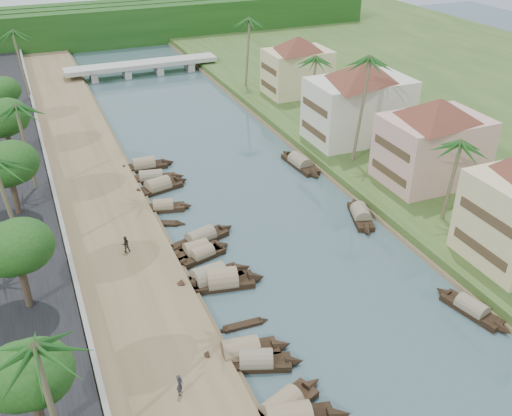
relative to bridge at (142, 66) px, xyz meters
name	(u,v)px	position (x,y,z in m)	size (l,w,h in m)	color
ground	(336,301)	(0.00, -72.00, -1.72)	(220.00, 220.00, 0.00)	#3A5258
left_bank	(105,223)	(-16.00, -52.00, -1.32)	(10.00, 180.00, 0.80)	brown
right_bank	(389,165)	(19.00, -52.00, -1.12)	(16.00, 180.00, 1.20)	#2F491D
road	(17,237)	(-24.50, -52.00, -1.02)	(8.00, 180.00, 1.40)	black
retaining_wall	(62,223)	(-20.20, -52.00, -0.37)	(0.40, 180.00, 1.10)	gray
treeline	(113,24)	(0.00, 28.00, 2.28)	(120.00, 14.00, 8.00)	#153E10
bridge	(142,66)	(0.00, 0.00, 0.00)	(28.00, 4.00, 2.40)	#A5A79C
building_mid	(434,140)	(19.99, -58.00, 4.41)	(14.11, 14.11, 9.70)	#C9968E
building_far	(359,101)	(18.99, -44.00, 4.66)	(15.59, 15.59, 10.20)	beige
building_distant	(298,65)	(19.99, -24.00, 4.16)	(12.62, 12.62, 9.20)	tan
sampan_2	(282,408)	(-9.30, -80.91, -1.31)	(7.96, 4.32, 2.11)	black
sampan_3	(256,362)	(-9.24, -76.32, -1.31)	(7.27, 3.90, 1.98)	black
sampan_4	(241,352)	(-9.93, -75.01, -1.30)	(8.25, 2.82, 2.29)	black
sampan_5	(222,281)	(-8.21, -66.19, -1.30)	(8.10, 3.40, 2.48)	black
sampan_6	(209,278)	(-9.11, -65.33, -1.30)	(8.61, 2.80, 2.49)	black
sampan_7	(202,255)	(-8.55, -61.54, -1.32)	(6.43, 2.86, 1.75)	black
sampan_8	(197,251)	(-8.83, -60.75, -1.31)	(6.79, 2.07, 2.10)	black
sampan_9	(201,239)	(-7.79, -58.77, -1.31)	(8.23, 3.95, 2.08)	black
sampan_10	(163,207)	(-9.56, -51.11, -1.32)	(6.50, 2.86, 1.82)	black
sampan_11	(158,187)	(-8.92, -46.35, -1.30)	(8.11, 3.54, 2.27)	black
sampan_12	(151,178)	(-9.08, -43.64, -1.31)	(8.18, 3.05, 1.95)	black
sampan_13	(144,166)	(-9.11, -40.00, -1.31)	(7.95, 2.04, 2.17)	black
sampan_14	(472,309)	(9.51, -77.72, -1.32)	(3.01, 7.56, 1.86)	black
sampan_15	(361,215)	(9.28, -61.01, -1.31)	(4.00, 7.86, 2.10)	black
sampan_16	(300,163)	(9.17, -46.89, -1.31)	(2.37, 9.18, 2.21)	black
canoe_1	(243,325)	(-8.52, -71.94, -1.62)	(4.42, 0.90, 0.71)	black
canoe_2	(157,223)	(-10.97, -53.70, -1.62)	(6.07, 3.49, 0.91)	black
palm_1	(457,145)	(16.00, -65.82, 7.55)	(3.20, 3.20, 9.80)	#6F634A
palm_2	(364,61)	(15.00, -50.18, 11.77)	(3.20, 3.20, 14.18)	#6F634A
palm_3	(311,60)	(16.00, -35.83, 8.31)	(3.20, 3.20, 10.58)	#6F634A
palm_4	(38,349)	(-23.00, -80.80, 8.93)	(3.20, 3.20, 11.03)	#6F634A
palm_5	(1,164)	(-24.00, -57.63, 9.30)	(3.20, 3.20, 11.41)	#6F634A
palm_6	(18,108)	(-22.00, -43.00, 9.02)	(3.20, 3.20, 11.12)	#6F634A
palm_7	(246,21)	(14.00, -17.00, 10.08)	(3.20, 3.20, 12.42)	#6F634A
palm_8	(16,33)	(-20.50, -10.07, 9.77)	(3.20, 3.20, 11.90)	#6F634A
tree_1	(29,375)	(-24.00, -78.06, 4.92)	(4.51, 4.51, 7.20)	#4D3A2C
tree_2	(16,248)	(-24.00, -64.37, 5.21)	(5.02, 5.02, 7.68)	#4D3A2C
tree_3	(8,165)	(-24.00, -48.23, 5.15)	(5.26, 5.26, 7.72)	#4D3A2C
tree_4	(4,118)	(-24.00, -33.46, 4.84)	(5.32, 5.32, 7.42)	#4D3A2C
tree_5	(2,92)	(-24.00, -20.84, 4.27)	(4.56, 4.56, 6.55)	#4D3A2C
tree_6	(386,92)	(24.00, -42.61, 4.83)	(4.40, 4.40, 7.27)	#4D3A2C
person_near	(180,385)	(-15.27, -77.44, -0.07)	(0.62, 0.41, 1.70)	#2A2830
person_far	(125,244)	(-15.13, -58.76, -0.10)	(0.80, 0.62, 1.64)	#352B25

